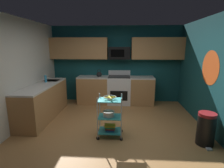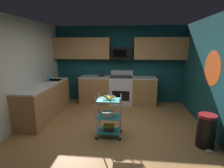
{
  "view_description": "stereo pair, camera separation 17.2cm",
  "coord_description": "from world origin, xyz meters",
  "px_view_note": "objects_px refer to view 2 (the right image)",
  "views": [
    {
      "loc": [
        0.25,
        -3.76,
        1.94
      ],
      "look_at": [
        -0.01,
        0.34,
        1.05
      ],
      "focal_mm": 28.47,
      "sensor_mm": 36.0,
      "label": 1
    },
    {
      "loc": [
        0.42,
        -3.74,
        1.94
      ],
      "look_at": [
        -0.01,
        0.34,
        1.05
      ],
      "focal_mm": 28.47,
      "sensor_mm": 36.0,
      "label": 2
    }
  ],
  "objects_px": {
    "book_stack": "(109,127)",
    "rolling_cart": "(109,117)",
    "microwave": "(122,53)",
    "kettle": "(101,74)",
    "oven_range": "(121,90)",
    "fruit_bowl": "(109,98)",
    "dish_soap_bottle": "(48,78)",
    "mixing_bowl_large": "(108,114)",
    "trash_can": "(206,131)"
  },
  "relations": [
    {
      "from": "mixing_bowl_large",
      "to": "book_stack",
      "type": "bearing_deg",
      "value": 0.0
    },
    {
      "from": "kettle",
      "to": "book_stack",
      "type": "bearing_deg",
      "value": -76.95
    },
    {
      "from": "microwave",
      "to": "book_stack",
      "type": "bearing_deg",
      "value": -93.31
    },
    {
      "from": "trash_can",
      "to": "rolling_cart",
      "type": "bearing_deg",
      "value": 173.8
    },
    {
      "from": "oven_range",
      "to": "fruit_bowl",
      "type": "bearing_deg",
      "value": -93.47
    },
    {
      "from": "mixing_bowl_large",
      "to": "kettle",
      "type": "relative_size",
      "value": 0.95
    },
    {
      "from": "fruit_bowl",
      "to": "book_stack",
      "type": "bearing_deg",
      "value": -93.58
    },
    {
      "from": "fruit_bowl",
      "to": "microwave",
      "type": "bearing_deg",
      "value": 86.69
    },
    {
      "from": "oven_range",
      "to": "rolling_cart",
      "type": "height_order",
      "value": "oven_range"
    },
    {
      "from": "kettle",
      "to": "trash_can",
      "type": "distance_m",
      "value": 3.57
    },
    {
      "from": "book_stack",
      "to": "rolling_cart",
      "type": "bearing_deg",
      "value": -72.65
    },
    {
      "from": "fruit_bowl",
      "to": "kettle",
      "type": "distance_m",
      "value": 2.36
    },
    {
      "from": "rolling_cart",
      "to": "trash_can",
      "type": "relative_size",
      "value": 1.39
    },
    {
      "from": "kettle",
      "to": "dish_soap_bottle",
      "type": "distance_m",
      "value": 1.74
    },
    {
      "from": "rolling_cart",
      "to": "trash_can",
      "type": "xyz_separation_m",
      "value": [
        1.92,
        -0.21,
        -0.12
      ]
    },
    {
      "from": "dish_soap_bottle",
      "to": "trash_can",
      "type": "xyz_separation_m",
      "value": [
        3.84,
        -1.46,
        -0.69
      ]
    },
    {
      "from": "oven_range",
      "to": "kettle",
      "type": "distance_m",
      "value": 0.85
    },
    {
      "from": "oven_range",
      "to": "fruit_bowl",
      "type": "xyz_separation_m",
      "value": [
        -0.14,
        -2.3,
        0.4
      ]
    },
    {
      "from": "oven_range",
      "to": "book_stack",
      "type": "xyz_separation_m",
      "value": [
        -0.14,
        -2.3,
        -0.28
      ]
    },
    {
      "from": "oven_range",
      "to": "fruit_bowl",
      "type": "height_order",
      "value": "oven_range"
    },
    {
      "from": "book_stack",
      "to": "dish_soap_bottle",
      "type": "distance_m",
      "value": 2.43
    },
    {
      "from": "oven_range",
      "to": "mixing_bowl_large",
      "type": "distance_m",
      "value": 2.31
    },
    {
      "from": "microwave",
      "to": "dish_soap_bottle",
      "type": "height_order",
      "value": "microwave"
    },
    {
      "from": "oven_range",
      "to": "dish_soap_bottle",
      "type": "relative_size",
      "value": 5.5
    },
    {
      "from": "microwave",
      "to": "kettle",
      "type": "bearing_deg",
      "value": -170.83
    },
    {
      "from": "mixing_bowl_large",
      "to": "kettle",
      "type": "bearing_deg",
      "value": 102.41
    },
    {
      "from": "book_stack",
      "to": "oven_range",
      "type": "bearing_deg",
      "value": 86.53
    },
    {
      "from": "book_stack",
      "to": "dish_soap_bottle",
      "type": "relative_size",
      "value": 1.18
    },
    {
      "from": "oven_range",
      "to": "book_stack",
      "type": "distance_m",
      "value": 2.32
    },
    {
      "from": "dish_soap_bottle",
      "to": "rolling_cart",
      "type": "bearing_deg",
      "value": -33.1
    },
    {
      "from": "microwave",
      "to": "dish_soap_bottle",
      "type": "xyz_separation_m",
      "value": [
        -2.06,
        -1.16,
        -0.68
      ]
    },
    {
      "from": "rolling_cart",
      "to": "mixing_bowl_large",
      "type": "bearing_deg",
      "value": 180.0
    },
    {
      "from": "trash_can",
      "to": "dish_soap_bottle",
      "type": "bearing_deg",
      "value": 159.18
    },
    {
      "from": "mixing_bowl_large",
      "to": "dish_soap_bottle",
      "type": "relative_size",
      "value": 1.26
    },
    {
      "from": "book_stack",
      "to": "microwave",
      "type": "bearing_deg",
      "value": 86.69
    },
    {
      "from": "rolling_cart",
      "to": "microwave",
      "type": "bearing_deg",
      "value": 86.69
    },
    {
      "from": "fruit_bowl",
      "to": "dish_soap_bottle",
      "type": "bearing_deg",
      "value": 146.9
    },
    {
      "from": "mixing_bowl_large",
      "to": "microwave",
      "type": "bearing_deg",
      "value": 86.05
    },
    {
      "from": "book_stack",
      "to": "trash_can",
      "type": "relative_size",
      "value": 0.36
    },
    {
      "from": "dish_soap_bottle",
      "to": "mixing_bowl_large",
      "type": "bearing_deg",
      "value": -33.47
    },
    {
      "from": "microwave",
      "to": "kettle",
      "type": "relative_size",
      "value": 2.65
    },
    {
      "from": "rolling_cart",
      "to": "fruit_bowl",
      "type": "height_order",
      "value": "rolling_cart"
    },
    {
      "from": "rolling_cart",
      "to": "dish_soap_bottle",
      "type": "distance_m",
      "value": 2.36
    },
    {
      "from": "oven_range",
      "to": "mixing_bowl_large",
      "type": "relative_size",
      "value": 4.37
    },
    {
      "from": "microwave",
      "to": "fruit_bowl",
      "type": "relative_size",
      "value": 2.57
    },
    {
      "from": "fruit_bowl",
      "to": "trash_can",
      "type": "bearing_deg",
      "value": -6.2
    },
    {
      "from": "mixing_bowl_large",
      "to": "trash_can",
      "type": "height_order",
      "value": "trash_can"
    },
    {
      "from": "kettle",
      "to": "trash_can",
      "type": "bearing_deg",
      "value": -45.65
    },
    {
      "from": "oven_range",
      "to": "microwave",
      "type": "xyz_separation_m",
      "value": [
        -0.0,
        0.1,
        1.22
      ]
    },
    {
      "from": "fruit_bowl",
      "to": "kettle",
      "type": "height_order",
      "value": "kettle"
    }
  ]
}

